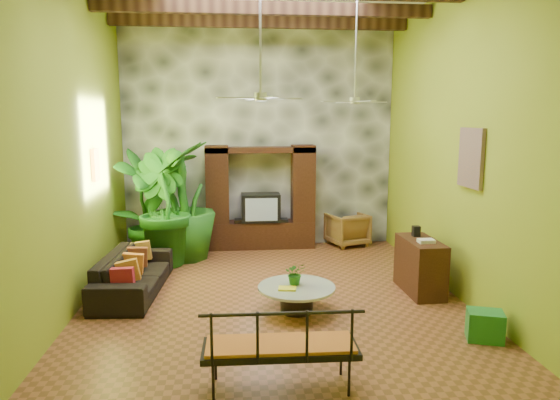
{
  "coord_description": "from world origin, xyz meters",
  "views": [
    {
      "loc": [
        -0.65,
        -7.79,
        2.91
      ],
      "look_at": [
        0.14,
        0.2,
        1.57
      ],
      "focal_mm": 32.0,
      "sensor_mm": 36.0,
      "label": 1
    }
  ],
  "objects": [
    {
      "name": "ground",
      "position": [
        0.0,
        0.0,
        0.0
      ],
      "size": [
        7.0,
        7.0,
        0.0
      ],
      "primitive_type": "plane",
      "color": "brown",
      "rests_on": "ground"
    },
    {
      "name": "back_wall",
      "position": [
        0.0,
        3.5,
        2.5
      ],
      "size": [
        6.0,
        0.02,
        5.0
      ],
      "primitive_type": "cube",
      "color": "olive",
      "rests_on": "ground"
    },
    {
      "name": "left_wall",
      "position": [
        -3.0,
        0.0,
        2.5
      ],
      "size": [
        0.02,
        7.0,
        5.0
      ],
      "primitive_type": "cube",
      "color": "olive",
      "rests_on": "ground"
    },
    {
      "name": "right_wall",
      "position": [
        3.0,
        0.0,
        2.5
      ],
      "size": [
        0.02,
        7.0,
        5.0
      ],
      "primitive_type": "cube",
      "color": "olive",
      "rests_on": "ground"
    },
    {
      "name": "stone_accent_wall",
      "position": [
        0.0,
        3.44,
        2.5
      ],
      "size": [
        5.98,
        0.1,
        4.98
      ],
      "primitive_type": "cube",
      "color": "#3A3E42",
      "rests_on": "ground"
    },
    {
      "name": "entertainment_center",
      "position": [
        0.0,
        3.14,
        0.97
      ],
      "size": [
        2.4,
        0.55,
        2.3
      ],
      "color": "black",
      "rests_on": "ground"
    },
    {
      "name": "ceiling_fan_front",
      "position": [
        -0.2,
        -0.4,
        3.4
      ],
      "size": [
        1.28,
        1.28,
        1.86
      ],
      "color": "#B7B6BC",
      "rests_on": "ceiling"
    },
    {
      "name": "ceiling_fan_back",
      "position": [
        1.6,
        1.2,
        3.4
      ],
      "size": [
        1.28,
        1.28,
        1.86
      ],
      "color": "#B7B6BC",
      "rests_on": "ceiling"
    },
    {
      "name": "wall_art_mask",
      "position": [
        -2.96,
        1.0,
        2.1
      ],
      "size": [
        0.06,
        0.32,
        0.55
      ],
      "primitive_type": "cube",
      "color": "gold",
      "rests_on": "left_wall"
    },
    {
      "name": "wall_art_painting",
      "position": [
        2.96,
        -0.6,
        2.3
      ],
      "size": [
        0.06,
        0.7,
        0.9
      ],
      "primitive_type": "cube",
      "color": "navy",
      "rests_on": "right_wall"
    },
    {
      "name": "sofa",
      "position": [
        -2.3,
        0.42,
        0.33
      ],
      "size": [
        1.05,
        2.34,
        0.67
      ],
      "primitive_type": "imported",
      "rotation": [
        0.0,
        0.0,
        1.5
      ],
      "color": "black",
      "rests_on": "ground"
    },
    {
      "name": "wicker_armchair",
      "position": [
        1.98,
        3.15,
        0.37
      ],
      "size": [
        1.02,
        1.03,
        0.75
      ],
      "primitive_type": "imported",
      "rotation": [
        0.0,
        0.0,
        3.46
      ],
      "color": "olive",
      "rests_on": "ground"
    },
    {
      "name": "tall_plant_a",
      "position": [
        -2.46,
        2.48,
        1.14
      ],
      "size": [
        1.37,
        1.45,
        2.28
      ],
      "primitive_type": "imported",
      "rotation": [
        0.0,
        0.0,
        0.93
      ],
      "color": "#1A5B17",
      "rests_on": "ground"
    },
    {
      "name": "tall_plant_b",
      "position": [
        -2.03,
        2.06,
        1.15
      ],
      "size": [
        1.61,
        1.62,
        2.31
      ],
      "primitive_type": "imported",
      "rotation": [
        0.0,
        0.0,
        2.33
      ],
      "color": "#1A5D18",
      "rests_on": "ground"
    },
    {
      "name": "tall_plant_c",
      "position": [
        -1.65,
        2.42,
        1.22
      ],
      "size": [
        1.53,
        1.53,
        2.44
      ],
      "primitive_type": "imported",
      "rotation": [
        0.0,
        0.0,
        4.59
      ],
      "color": "#216119",
      "rests_on": "ground"
    },
    {
      "name": "coffee_table",
      "position": [
        0.31,
        -0.68,
        0.26
      ],
      "size": [
        1.17,
        1.17,
        0.4
      ],
      "rotation": [
        0.0,
        0.0,
        -0.08
      ],
      "color": "black",
      "rests_on": "ground"
    },
    {
      "name": "centerpiece_plant",
      "position": [
        0.3,
        -0.59,
        0.57
      ],
      "size": [
        0.32,
        0.28,
        0.35
      ],
      "primitive_type": "imported",
      "rotation": [
        0.0,
        0.0,
        -0.02
      ],
      "color": "#205E18",
      "rests_on": "coffee_table"
    },
    {
      "name": "yellow_tray",
      "position": [
        0.15,
        -0.81,
        0.41
      ],
      "size": [
        0.29,
        0.23,
        0.03
      ],
      "primitive_type": "cube",
      "rotation": [
        0.0,
        0.0,
        -0.17
      ],
      "color": "gold",
      "rests_on": "coffee_table"
    },
    {
      "name": "iron_bench",
      "position": [
        -0.15,
        -2.87,
        0.53
      ],
      "size": [
        1.68,
        0.64,
        0.57
      ],
      "rotation": [
        0.0,
        0.0,
        -0.03
      ],
      "color": "black",
      "rests_on": "ground"
    },
    {
      "name": "side_console",
      "position": [
        2.48,
        -0.03,
        0.45
      ],
      "size": [
        0.52,
        1.13,
        0.9
      ],
      "primitive_type": "cube",
      "rotation": [
        0.0,
        0.0,
        0.02
      ],
      "color": "#321C10",
      "rests_on": "ground"
    },
    {
      "name": "green_bin",
      "position": [
        2.65,
        -1.89,
        0.2
      ],
      "size": [
        0.53,
        0.46,
        0.39
      ],
      "primitive_type": "cube",
      "rotation": [
        0.0,
        0.0,
        -0.32
      ],
      "color": "#207A3C",
      "rests_on": "ground"
    }
  ]
}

